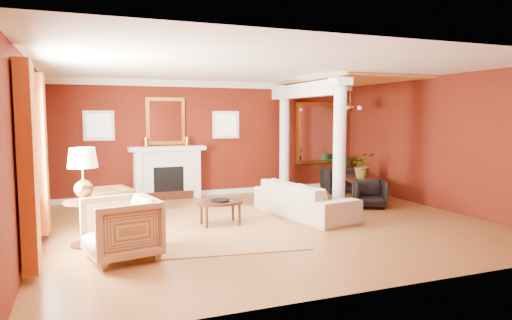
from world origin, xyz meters
name	(u,v)px	position (x,y,z in m)	size (l,w,h in m)	color
ground	(269,224)	(0.00, 0.00, 0.00)	(8.00, 8.00, 0.00)	brown
room_shell	(269,116)	(0.00, 0.00, 2.02)	(8.04, 7.04, 2.92)	#54150B
fireplace	(167,173)	(-1.30, 3.32, 0.65)	(1.85, 0.42, 1.29)	white
overmantel_mirror	(165,121)	(-1.30, 3.45, 1.90)	(0.95, 0.07, 1.15)	gold
flank_window_left	(99,126)	(-2.85, 3.46, 1.80)	(0.70, 0.07, 0.70)	white
flank_window_right	(226,125)	(0.25, 3.46, 1.80)	(0.70, 0.07, 0.70)	white
left_window	(34,158)	(-3.89, -0.60, 1.42)	(0.21, 2.55, 2.60)	white
column_front	(340,145)	(1.70, 0.30, 1.43)	(0.36, 0.36, 2.80)	white
column_back	(284,139)	(1.70, 3.00, 1.43)	(0.36, 0.36, 2.80)	white
header_beam	(304,91)	(1.70, 1.90, 2.62)	(0.30, 3.20, 0.32)	white
amber_ceiling	(350,81)	(2.85, 1.75, 2.87)	(2.30, 3.40, 0.04)	#E69543
dining_mirror	(317,133)	(2.90, 3.45, 1.55)	(1.30, 0.07, 1.70)	gold
chandelier	(350,107)	(2.90, 1.80, 2.25)	(0.60, 0.62, 0.75)	#A77D34
crown_trim	(216,84)	(0.00, 3.46, 2.82)	(8.00, 0.08, 0.16)	white
base_trim	(217,192)	(0.00, 3.46, 0.06)	(8.00, 0.08, 0.12)	white
rug	(212,227)	(-1.08, 0.11, 0.01)	(2.64, 3.52, 0.01)	maroon
sofa	(304,193)	(0.92, 0.34, 0.46)	(2.38, 0.69, 0.93)	beige
armchair_leopard	(108,205)	(-2.83, 0.89, 0.40)	(0.77, 0.72, 0.79)	black
armchair_stripe	(121,225)	(-2.77, -1.21, 0.48)	(0.94, 0.88, 0.97)	tan
coffee_table	(220,204)	(-0.89, 0.21, 0.40)	(0.89, 0.89, 0.45)	black
coffee_book	(222,195)	(-0.85, 0.20, 0.56)	(0.17, 0.02, 0.23)	black
side_table	(83,180)	(-3.24, -0.34, 1.04)	(0.62, 0.62, 1.54)	black
dining_table	(361,181)	(3.18, 1.68, 0.41)	(1.47, 0.52, 0.82)	black
dining_chair_near	(370,193)	(2.68, 0.59, 0.33)	(0.65, 0.61, 0.67)	black
dining_chair_far	(337,178)	(3.08, 2.63, 0.38)	(0.73, 0.68, 0.75)	black
green_urn	(343,176)	(3.47, 3.00, 0.37)	(0.39, 0.39, 0.94)	#14401F
potted_plant	(363,156)	(3.17, 1.62, 1.06)	(0.55, 0.61, 0.47)	#26591E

